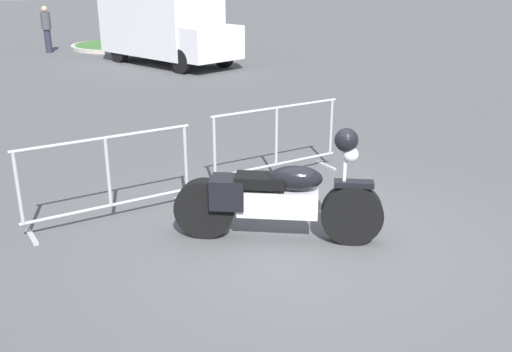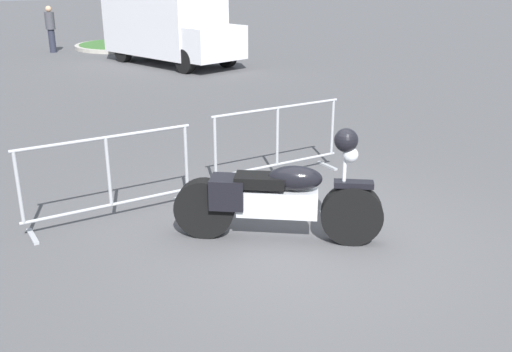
{
  "view_description": "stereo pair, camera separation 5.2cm",
  "coord_description": "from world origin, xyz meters",
  "px_view_note": "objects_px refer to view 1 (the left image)",
  "views": [
    {
      "loc": [
        -3.96,
        -4.29,
        2.88
      ],
      "look_at": [
        -0.22,
        0.66,
        0.65
      ],
      "focal_mm": 40.0,
      "sensor_mm": 36.0,
      "label": 1
    },
    {
      "loc": [
        -3.92,
        -4.32,
        2.88
      ],
      "look_at": [
        -0.22,
        0.66,
        0.65
      ],
      "focal_mm": 40.0,
      "sensor_mm": 36.0,
      "label": 2
    }
  ],
  "objects_px": {
    "motorcycle": "(278,198)",
    "pedestrian": "(46,28)",
    "crowd_barrier_near": "(109,178)",
    "delivery_van": "(165,25)",
    "crowd_barrier_far": "(276,142)"
  },
  "relations": [
    {
      "from": "motorcycle",
      "to": "pedestrian",
      "type": "relative_size",
      "value": 1.09
    },
    {
      "from": "crowd_barrier_near",
      "to": "delivery_van",
      "type": "bearing_deg",
      "value": 58.36
    },
    {
      "from": "crowd_barrier_near",
      "to": "crowd_barrier_far",
      "type": "bearing_deg",
      "value": 0.0
    },
    {
      "from": "delivery_van",
      "to": "pedestrian",
      "type": "height_order",
      "value": "delivery_van"
    },
    {
      "from": "motorcycle",
      "to": "pedestrian",
      "type": "height_order",
      "value": "pedestrian"
    },
    {
      "from": "motorcycle",
      "to": "pedestrian",
      "type": "xyz_separation_m",
      "value": [
        3.14,
        17.45,
        0.41
      ]
    },
    {
      "from": "crowd_barrier_near",
      "to": "delivery_van",
      "type": "xyz_separation_m",
      "value": [
        6.62,
        10.74,
        0.69
      ]
    },
    {
      "from": "delivery_van",
      "to": "crowd_barrier_far",
      "type": "bearing_deg",
      "value": -29.75
    },
    {
      "from": "motorcycle",
      "to": "crowd_barrier_far",
      "type": "xyz_separation_m",
      "value": [
        1.29,
        1.62,
        0.05
      ]
    },
    {
      "from": "delivery_van",
      "to": "crowd_barrier_near",
      "type": "bearing_deg",
      "value": -40.78
    },
    {
      "from": "crowd_barrier_near",
      "to": "pedestrian",
      "type": "relative_size",
      "value": 1.26
    },
    {
      "from": "pedestrian",
      "to": "motorcycle",
      "type": "bearing_deg",
      "value": 71.32
    },
    {
      "from": "crowd_barrier_far",
      "to": "delivery_van",
      "type": "distance_m",
      "value": 11.49
    },
    {
      "from": "crowd_barrier_far",
      "to": "motorcycle",
      "type": "bearing_deg",
      "value": -128.53
    },
    {
      "from": "pedestrian",
      "to": "crowd_barrier_far",
      "type": "bearing_deg",
      "value": 74.86
    }
  ]
}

